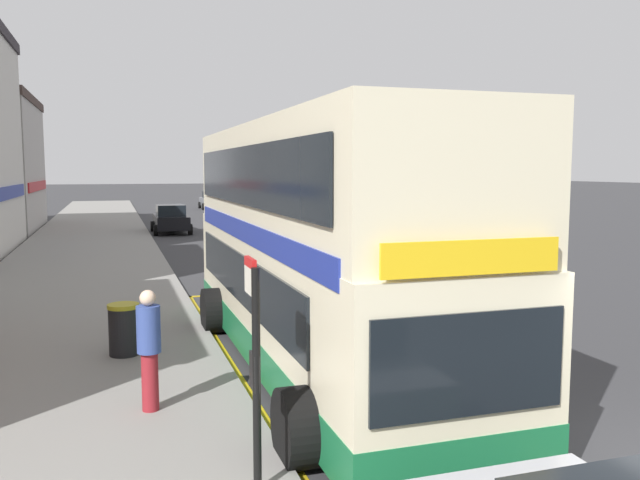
% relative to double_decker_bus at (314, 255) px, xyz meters
% --- Properties ---
extents(ground_plane, '(260.00, 260.00, 0.00)m').
position_rel_double_decker_bus_xyz_m(ground_plane, '(2.46, 26.58, -2.06)').
color(ground_plane, '#333335').
extents(pavement_near, '(6.00, 76.00, 0.14)m').
position_rel_double_decker_bus_xyz_m(pavement_near, '(-4.54, 26.58, -1.99)').
color(pavement_near, gray).
rests_on(pavement_near, ground).
extents(double_decker_bus, '(3.29, 10.85, 4.40)m').
position_rel_double_decker_bus_xyz_m(double_decker_bus, '(0.00, 0.00, 0.00)').
color(double_decker_bus, beige).
rests_on(double_decker_bus, ground).
extents(bus_bay_markings, '(3.18, 14.46, 0.01)m').
position_rel_double_decker_bus_xyz_m(bus_bay_markings, '(0.05, 0.10, -2.06)').
color(bus_bay_markings, gold).
rests_on(bus_bay_markings, ground).
extents(bus_stop_sign, '(0.09, 0.51, 2.52)m').
position_rel_double_decker_bus_xyz_m(bus_stop_sign, '(-2.06, -4.47, -0.42)').
color(bus_stop_sign, black).
rests_on(bus_stop_sign, pavement_near).
extents(parked_car_grey_across, '(2.09, 4.20, 1.62)m').
position_rel_double_decker_bus_xyz_m(parked_car_grey_across, '(5.25, 48.31, -1.27)').
color(parked_car_grey_across, slate).
rests_on(parked_car_grey_across, ground).
extents(parked_car_black_ahead, '(2.09, 4.20, 1.62)m').
position_rel_double_decker_bus_xyz_m(parked_car_black_ahead, '(-0.31, 26.37, -1.27)').
color(parked_car_black_ahead, black).
rests_on(parked_car_black_ahead, ground).
extents(pedestrian_waiting_near_sign, '(0.34, 0.34, 1.77)m').
position_rel_double_decker_bus_xyz_m(pedestrian_waiting_near_sign, '(-3.03, -1.76, -0.96)').
color(pedestrian_waiting_near_sign, maroon).
rests_on(pedestrian_waiting_near_sign, pavement_near).
extents(litter_bin, '(0.58, 0.58, 0.97)m').
position_rel_double_decker_bus_xyz_m(litter_bin, '(-3.33, 1.31, -1.44)').
color(litter_bin, black).
rests_on(litter_bin, pavement_near).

